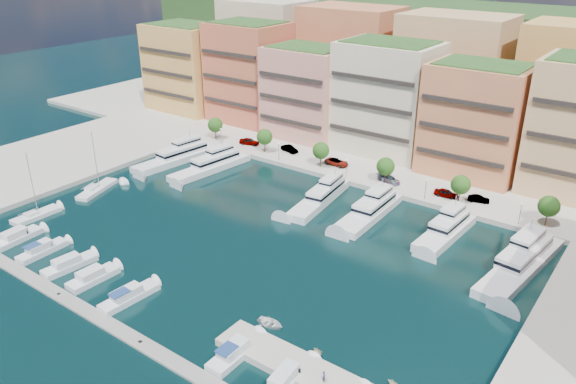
{
  "coord_description": "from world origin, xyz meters",
  "views": [
    {
      "loc": [
        55.67,
        -65.32,
        47.66
      ],
      "look_at": [
        1.0,
        8.93,
        6.0
      ],
      "focal_mm": 35.0,
      "sensor_mm": 36.0,
      "label": 1
    }
  ],
  "objects_px": {
    "tender_3": "(393,383)",
    "yacht_6": "(523,261)",
    "tree_1": "(265,137)",
    "car_5": "(479,199)",
    "tender_1": "(318,351)",
    "sailboat_1": "(97,190)",
    "cruiser_0": "(17,238)",
    "tree_0": "(215,125)",
    "yacht_1": "(213,165)",
    "lamppost_4": "(521,210)",
    "cruiser_1": "(42,251)",
    "tree_3": "(386,166)",
    "cruiser_7": "(235,353)",
    "lamppost_2": "(346,165)",
    "cruiser_2": "(69,265)",
    "cruiser_4": "(129,297)",
    "cruiser_3": "(93,278)",
    "tender_0": "(270,323)",
    "person_0": "(324,376)",
    "car_3": "(389,179)",
    "car_1": "(289,149)",
    "sailboat_0": "(36,216)",
    "lamppost_0": "(221,134)",
    "car_2": "(337,162)",
    "car_0": "(249,141)",
    "yacht_3": "(321,196)",
    "cruiser_8": "(286,380)",
    "yacht_0": "(179,156)",
    "tree_5": "(549,206)",
    "tree_4": "(461,185)",
    "lamppost_3": "(426,186)"
  },
  "relations": [
    {
      "from": "tree_0",
      "to": "yacht_1",
      "type": "distance_m",
      "value": 19.09
    },
    {
      "from": "tree_3",
      "to": "cruiser_7",
      "type": "relative_size",
      "value": 0.67
    },
    {
      "from": "yacht_6",
      "to": "tender_3",
      "type": "xyz_separation_m",
      "value": [
        -4.77,
        -35.44,
        -0.8
      ]
    },
    {
      "from": "sailboat_1",
      "to": "cruiser_1",
      "type": "bearing_deg",
      "value": -56.41
    },
    {
      "from": "car_5",
      "to": "cruiser_8",
      "type": "bearing_deg",
      "value": 162.94
    },
    {
      "from": "cruiser_0",
      "to": "person_0",
      "type": "bearing_deg",
      "value": 1.85
    },
    {
      "from": "yacht_1",
      "to": "cruiser_3",
      "type": "distance_m",
      "value": 46.88
    },
    {
      "from": "cruiser_4",
      "to": "car_0",
      "type": "bearing_deg",
      "value": 114.67
    },
    {
      "from": "sailboat_0",
      "to": "lamppost_0",
      "type": "bearing_deg",
      "value": 87.54
    },
    {
      "from": "yacht_1",
      "to": "car_3",
      "type": "height_order",
      "value": "yacht_1"
    },
    {
      "from": "sailboat_1",
      "to": "tender_3",
      "type": "distance_m",
      "value": 75.97
    },
    {
      "from": "car_2",
      "to": "tree_5",
      "type": "bearing_deg",
      "value": -91.07
    },
    {
      "from": "tender_1",
      "to": "tree_1",
      "type": "bearing_deg",
      "value": 60.39
    },
    {
      "from": "tree_3",
      "to": "lamppost_2",
      "type": "distance_m",
      "value": 8.37
    },
    {
      "from": "cruiser_8",
      "to": "car_1",
      "type": "bearing_deg",
      "value": 125.91
    },
    {
      "from": "tree_1",
      "to": "cruiser_4",
      "type": "bearing_deg",
      "value": -69.99
    },
    {
      "from": "tree_1",
      "to": "car_5",
      "type": "height_order",
      "value": "tree_1"
    },
    {
      "from": "sailboat_1",
      "to": "car_1",
      "type": "height_order",
      "value": "sailboat_1"
    },
    {
      "from": "cruiser_8",
      "to": "tender_3",
      "type": "distance_m",
      "value": 12.51
    },
    {
      "from": "tree_4",
      "to": "yacht_3",
      "type": "height_order",
      "value": "tree_4"
    },
    {
      "from": "tree_1",
      "to": "lamppost_4",
      "type": "bearing_deg",
      "value": -2.2
    },
    {
      "from": "lamppost_2",
      "to": "car_5",
      "type": "relative_size",
      "value": 1.03
    },
    {
      "from": "car_3",
      "to": "car_5",
      "type": "xyz_separation_m",
      "value": [
        18.56,
        1.56,
        -0.1
      ]
    },
    {
      "from": "cruiser_4",
      "to": "person_0",
      "type": "height_order",
      "value": "person_0"
    },
    {
      "from": "cruiser_1",
      "to": "tender_0",
      "type": "distance_m",
      "value": 42.9
    },
    {
      "from": "yacht_0",
      "to": "cruiser_1",
      "type": "bearing_deg",
      "value": -73.33
    },
    {
      "from": "cruiser_2",
      "to": "cruiser_4",
      "type": "distance_m",
      "value": 14.59
    },
    {
      "from": "yacht_3",
      "to": "cruiser_7",
      "type": "height_order",
      "value": "yacht_3"
    },
    {
      "from": "lamppost_0",
      "to": "cruiser_1",
      "type": "bearing_deg",
      "value": -78.85
    },
    {
      "from": "lamppost_4",
      "to": "yacht_6",
      "type": "height_order",
      "value": "yacht_6"
    },
    {
      "from": "tree_0",
      "to": "car_3",
      "type": "distance_m",
      "value": 48.6
    },
    {
      "from": "cruiser_8",
      "to": "person_0",
      "type": "height_order",
      "value": "person_0"
    },
    {
      "from": "tender_1",
      "to": "car_0",
      "type": "distance_m",
      "value": 77.14
    },
    {
      "from": "lamppost_2",
      "to": "tree_1",
      "type": "bearing_deg",
      "value": 174.53
    },
    {
      "from": "lamppost_3",
      "to": "cruiser_4",
      "type": "relative_size",
      "value": 0.45
    },
    {
      "from": "lamppost_2",
      "to": "sailboat_0",
      "type": "height_order",
      "value": "sailboat_0"
    },
    {
      "from": "cruiser_3",
      "to": "cruiser_4",
      "type": "bearing_deg",
      "value": -0.23
    },
    {
      "from": "tender_3",
      "to": "yacht_6",
      "type": "bearing_deg",
      "value": 5.32
    },
    {
      "from": "car_1",
      "to": "car_2",
      "type": "bearing_deg",
      "value": -80.41
    },
    {
      "from": "tree_5",
      "to": "cruiser_0",
      "type": "height_order",
      "value": "tree_5"
    },
    {
      "from": "cruiser_0",
      "to": "tree_0",
      "type": "bearing_deg",
      "value": 97.33
    },
    {
      "from": "sailboat_0",
      "to": "yacht_6",
      "type": "bearing_deg",
      "value": 24.47
    },
    {
      "from": "tender_0",
      "to": "person_0",
      "type": "distance_m",
      "value": 13.36
    },
    {
      "from": "lamppost_4",
      "to": "cruiser_3",
      "type": "relative_size",
      "value": 0.52
    },
    {
      "from": "cruiser_0",
      "to": "tree_5",
      "type": "bearing_deg",
      "value": 38.69
    },
    {
      "from": "tree_3",
      "to": "lamppost_2",
      "type": "height_order",
      "value": "tree_3"
    },
    {
      "from": "yacht_6",
      "to": "cruiser_0",
      "type": "height_order",
      "value": "yacht_6"
    },
    {
      "from": "tree_1",
      "to": "car_1",
      "type": "height_order",
      "value": "tree_1"
    },
    {
      "from": "cruiser_2",
      "to": "sailboat_1",
      "type": "bearing_deg",
      "value": 135.66
    },
    {
      "from": "cruiser_4",
      "to": "car_1",
      "type": "relative_size",
      "value": 1.95
    }
  ]
}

